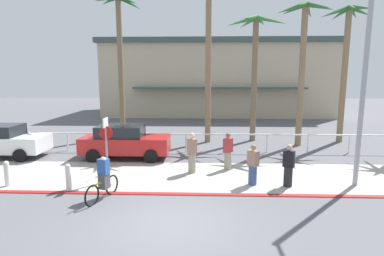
% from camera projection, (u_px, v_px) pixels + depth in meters
% --- Properties ---
extents(ground_plane, '(80.00, 80.00, 0.00)m').
position_uv_depth(ground_plane, '(187.00, 146.00, 18.81)').
color(ground_plane, '#5B5B60').
extents(sidewalk_strip, '(44.00, 4.00, 0.02)m').
position_uv_depth(sidewalk_strip, '(180.00, 176.00, 13.09)').
color(sidewalk_strip, '#ADAAA0').
rests_on(sidewalk_strip, ground).
extents(curb_paint, '(44.00, 0.24, 0.03)m').
position_uv_depth(curb_paint, '(176.00, 194.00, 11.12)').
color(curb_paint, maroon).
rests_on(curb_paint, ground).
extents(building_backdrop, '(23.93, 12.68, 7.77)m').
position_uv_depth(building_backdrop, '(216.00, 78.00, 35.45)').
color(building_backdrop, '#BCAD8E').
rests_on(building_backdrop, ground).
extents(rail_fence, '(22.24, 0.08, 1.04)m').
position_uv_depth(rail_fence, '(186.00, 137.00, 17.19)').
color(rail_fence, white).
rests_on(rail_fence, ground).
extents(stop_sign_bike_lane, '(0.52, 0.56, 2.56)m').
position_uv_depth(stop_sign_bike_lane, '(106.00, 140.00, 12.19)').
color(stop_sign_bike_lane, gray).
rests_on(stop_sign_bike_lane, ground).
extents(bollard_0, '(0.20, 0.20, 1.00)m').
position_uv_depth(bollard_0, '(68.00, 177.00, 11.46)').
color(bollard_0, white).
rests_on(bollard_0, ground).
extents(bollard_1, '(0.20, 0.20, 1.00)m').
position_uv_depth(bollard_1, '(7.00, 173.00, 11.85)').
color(bollard_1, white).
rests_on(bollard_1, ground).
extents(streetlight_curb, '(0.24, 2.54, 7.50)m').
position_uv_depth(streetlight_curb, '(368.00, 73.00, 11.07)').
color(streetlight_curb, '#9EA0A5').
rests_on(streetlight_curb, ground).
extents(palm_tree_1, '(2.79, 3.08, 9.37)m').
position_uv_depth(palm_tree_1, '(120.00, 36.00, 20.60)').
color(palm_tree_1, '#756047').
rests_on(palm_tree_1, ground).
extents(palm_tree_2, '(2.94, 3.14, 9.80)m').
position_uv_depth(palm_tree_2, '(209.00, 26.00, 18.71)').
color(palm_tree_2, '#846B4C').
rests_on(palm_tree_2, ground).
extents(palm_tree_3, '(3.75, 3.27, 7.85)m').
position_uv_depth(palm_tree_3, '(255.00, 50.00, 19.38)').
color(palm_tree_3, '#756047').
rests_on(palm_tree_3, ground).
extents(palm_tree_4, '(3.35, 3.26, 8.31)m').
position_uv_depth(palm_tree_4, '(303.00, 43.00, 17.97)').
color(palm_tree_4, '#846B4C').
rests_on(palm_tree_4, ground).
extents(palm_tree_5, '(2.94, 3.61, 8.36)m').
position_uv_depth(palm_tree_5, '(346.00, 43.00, 18.98)').
color(palm_tree_5, '#846B4C').
rests_on(palm_tree_5, ground).
extents(car_white_0, '(4.40, 2.02, 1.69)m').
position_uv_depth(car_white_0, '(1.00, 141.00, 16.05)').
color(car_white_0, white).
rests_on(car_white_0, ground).
extents(car_red_1, '(4.40, 2.02, 1.69)m').
position_uv_depth(car_red_1, '(125.00, 141.00, 15.88)').
color(car_red_1, red).
rests_on(car_red_1, ground).
extents(cyclist_yellow_0, '(0.64, 1.74, 1.50)m').
position_uv_depth(cyclist_yellow_0, '(103.00, 179.00, 10.64)').
color(cyclist_yellow_0, black).
rests_on(cyclist_yellow_0, ground).
extents(pedestrian_0, '(0.48, 0.43, 1.65)m').
position_uv_depth(pedestrian_0, '(288.00, 167.00, 11.76)').
color(pedestrian_0, '#232326').
rests_on(pedestrian_0, ground).
extents(pedestrian_1, '(0.47, 0.46, 1.69)m').
position_uv_depth(pedestrian_1, '(228.00, 153.00, 13.90)').
color(pedestrian_1, gray).
rests_on(pedestrian_1, ground).
extents(pedestrian_2, '(0.46, 0.47, 1.60)m').
position_uv_depth(pedestrian_2, '(253.00, 167.00, 11.96)').
color(pedestrian_2, '#384C7A').
rests_on(pedestrian_2, ground).
extents(pedestrian_3, '(0.45, 0.48, 1.78)m').
position_uv_depth(pedestrian_3, '(192.00, 154.00, 13.44)').
color(pedestrian_3, gray).
rests_on(pedestrian_3, ground).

